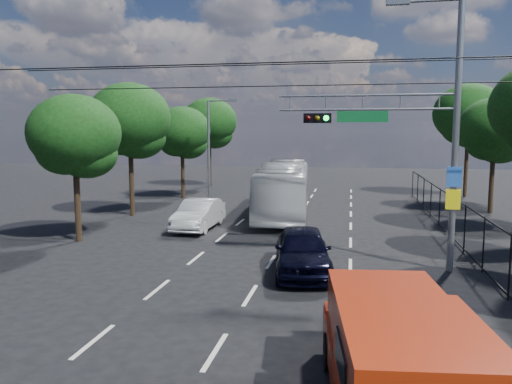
% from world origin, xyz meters
% --- Properties ---
extents(ground, '(120.00, 120.00, 0.00)m').
position_xyz_m(ground, '(0.00, 0.00, 0.00)').
color(ground, black).
rests_on(ground, ground).
extents(lane_markings, '(6.12, 38.00, 0.01)m').
position_xyz_m(lane_markings, '(-0.00, 14.00, 0.01)').
color(lane_markings, beige).
rests_on(lane_markings, ground).
extents(signal_mast, '(6.43, 0.39, 9.50)m').
position_xyz_m(signal_mast, '(5.28, 7.99, 5.24)').
color(signal_mast, slate).
rests_on(signal_mast, ground).
extents(streetlight_left, '(2.09, 0.22, 7.08)m').
position_xyz_m(streetlight_left, '(-6.33, 22.00, 3.94)').
color(streetlight_left, slate).
rests_on(streetlight_left, ground).
extents(utility_wires, '(22.00, 5.04, 0.74)m').
position_xyz_m(utility_wires, '(0.00, 8.83, 7.23)').
color(utility_wires, black).
rests_on(utility_wires, ground).
extents(fence_right, '(0.06, 34.03, 2.00)m').
position_xyz_m(fence_right, '(7.60, 12.17, 1.03)').
color(fence_right, black).
rests_on(fence_right, ground).
extents(tree_right_d, '(4.32, 4.32, 7.02)m').
position_xyz_m(tree_right_d, '(11.42, 22.02, 4.85)').
color(tree_right_d, black).
rests_on(tree_right_d, ground).
extents(tree_right_e, '(5.28, 5.28, 8.58)m').
position_xyz_m(tree_right_e, '(11.62, 30.02, 5.94)').
color(tree_right_e, black).
rests_on(tree_right_e, ground).
extents(tree_left_b, '(4.08, 4.08, 6.63)m').
position_xyz_m(tree_left_b, '(-9.18, 10.02, 4.58)').
color(tree_left_b, black).
rests_on(tree_left_b, ground).
extents(tree_left_c, '(4.80, 4.80, 7.80)m').
position_xyz_m(tree_left_c, '(-9.78, 17.02, 5.40)').
color(tree_left_c, black).
rests_on(tree_left_c, ground).
extents(tree_left_d, '(4.20, 4.20, 6.83)m').
position_xyz_m(tree_left_d, '(-9.38, 25.02, 4.72)').
color(tree_left_d, black).
rests_on(tree_left_d, ground).
extents(tree_left_e, '(4.92, 4.92, 7.99)m').
position_xyz_m(tree_left_e, '(-9.58, 33.02, 5.53)').
color(tree_left_e, black).
rests_on(tree_left_e, ground).
extents(red_pickup, '(2.76, 6.05, 2.18)m').
position_xyz_m(red_pickup, '(3.77, -2.08, 1.16)').
color(red_pickup, black).
rests_on(red_pickup, ground).
extents(navy_hatchback, '(2.55, 4.97, 1.62)m').
position_xyz_m(navy_hatchback, '(1.33, 6.74, 0.81)').
color(navy_hatchback, black).
rests_on(navy_hatchback, ground).
extents(white_bus, '(3.57, 11.64, 3.19)m').
position_xyz_m(white_bus, '(-0.93, 18.60, 1.60)').
color(white_bus, silver).
rests_on(white_bus, ground).
extents(white_van, '(1.67, 4.62, 1.52)m').
position_xyz_m(white_van, '(-4.67, 13.77, 0.76)').
color(white_van, silver).
rests_on(white_van, ground).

